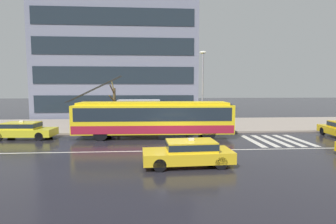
# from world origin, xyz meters

# --- Properties ---
(ground_plane) EXTENTS (160.00, 160.00, 0.00)m
(ground_plane) POSITION_xyz_m (0.00, 0.00, 0.00)
(ground_plane) COLOR black
(sidewalk_slab) EXTENTS (80.00, 10.00, 0.14)m
(sidewalk_slab) POSITION_xyz_m (0.00, 9.83, 0.07)
(sidewalk_slab) COLOR gray
(sidewalk_slab) RESTS_ON ground_plane
(crosswalk_stripe_edge_near) EXTENTS (0.44, 4.40, 0.01)m
(crosswalk_stripe_edge_near) POSITION_xyz_m (5.91, 1.41, 0.00)
(crosswalk_stripe_edge_near) COLOR beige
(crosswalk_stripe_edge_near) RESTS_ON ground_plane
(crosswalk_stripe_inner_a) EXTENTS (0.44, 4.40, 0.01)m
(crosswalk_stripe_inner_a) POSITION_xyz_m (6.81, 1.41, 0.00)
(crosswalk_stripe_inner_a) COLOR beige
(crosswalk_stripe_inner_a) RESTS_ON ground_plane
(crosswalk_stripe_center) EXTENTS (0.44, 4.40, 0.01)m
(crosswalk_stripe_center) POSITION_xyz_m (7.71, 1.41, 0.00)
(crosswalk_stripe_center) COLOR beige
(crosswalk_stripe_center) RESTS_ON ground_plane
(crosswalk_stripe_inner_b) EXTENTS (0.44, 4.40, 0.01)m
(crosswalk_stripe_inner_b) POSITION_xyz_m (8.61, 1.41, 0.00)
(crosswalk_stripe_inner_b) COLOR beige
(crosswalk_stripe_inner_b) RESTS_ON ground_plane
(crosswalk_stripe_edge_far) EXTENTS (0.44, 4.40, 0.01)m
(crosswalk_stripe_edge_far) POSITION_xyz_m (9.51, 1.41, 0.00)
(crosswalk_stripe_edge_far) COLOR beige
(crosswalk_stripe_edge_far) RESTS_ON ground_plane
(lane_centre_line) EXTENTS (72.00, 0.14, 0.01)m
(lane_centre_line) POSITION_xyz_m (0.00, -1.20, 0.00)
(lane_centre_line) COLOR silver
(lane_centre_line) RESTS_ON ground_plane
(trolleybus) EXTENTS (12.71, 2.83, 4.80)m
(trolleybus) POSITION_xyz_m (-1.27, 3.23, 1.53)
(trolleybus) COLOR yellow
(trolleybus) RESTS_ON ground_plane
(taxi_oncoming_near) EXTENTS (4.51, 1.99, 1.39)m
(taxi_oncoming_near) POSITION_xyz_m (0.36, -4.38, 0.70)
(taxi_oncoming_near) COLOR yellow
(taxi_oncoming_near) RESTS_ON ground_plane
(taxi_queued_behind_bus) EXTENTS (4.61, 2.03, 1.39)m
(taxi_queued_behind_bus) POSITION_xyz_m (-11.19, 3.43, 0.70)
(taxi_queued_behind_bus) COLOR yellow
(taxi_queued_behind_bus) RESTS_ON ground_plane
(bus_shelter) EXTENTS (3.66, 1.85, 2.67)m
(bus_shelter) POSITION_xyz_m (-2.53, 6.43, 2.16)
(bus_shelter) COLOR gray
(bus_shelter) RESTS_ON sidewalk_slab
(pedestrian_at_shelter) EXTENTS (0.44, 0.44, 1.69)m
(pedestrian_at_shelter) POSITION_xyz_m (-4.92, 7.23, 1.14)
(pedestrian_at_shelter) COLOR black
(pedestrian_at_shelter) RESTS_ON sidewalk_slab
(pedestrian_approaching_curb) EXTENTS (1.42, 1.42, 2.04)m
(pedestrian_approaching_curb) POSITION_xyz_m (1.74, 5.89, 1.81)
(pedestrian_approaching_curb) COLOR black
(pedestrian_approaching_curb) RESTS_ON sidewalk_slab
(pedestrian_walking_past) EXTENTS (0.91, 0.91, 1.98)m
(pedestrian_walking_past) POSITION_xyz_m (-4.35, 5.82, 1.67)
(pedestrian_walking_past) COLOR #4E553E
(pedestrian_walking_past) RESTS_ON sidewalk_slab
(pedestrian_waiting_by_pole) EXTENTS (1.45, 1.45, 1.99)m
(pedestrian_waiting_by_pole) POSITION_xyz_m (-0.91, 6.98, 1.75)
(pedestrian_waiting_by_pole) COLOR brown
(pedestrian_waiting_by_pole) RESTS_ON sidewalk_slab
(street_lamp) EXTENTS (0.60, 0.32, 6.83)m
(street_lamp) POSITION_xyz_m (2.94, 5.31, 4.17)
(street_lamp) COLOR gray
(street_lamp) RESTS_ON sidewalk_slab
(street_tree_bare) EXTENTS (0.55, 2.20, 4.42)m
(street_tree_bare) POSITION_xyz_m (-4.94, 7.99, 2.26)
(street_tree_bare) COLOR brown
(street_tree_bare) RESTS_ON sidewalk_slab
(office_tower_corner_left) EXTENTS (20.77, 12.91, 21.26)m
(office_tower_corner_left) POSITION_xyz_m (-5.78, 21.68, 10.64)
(office_tower_corner_left) COLOR slate
(office_tower_corner_left) RESTS_ON ground_plane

